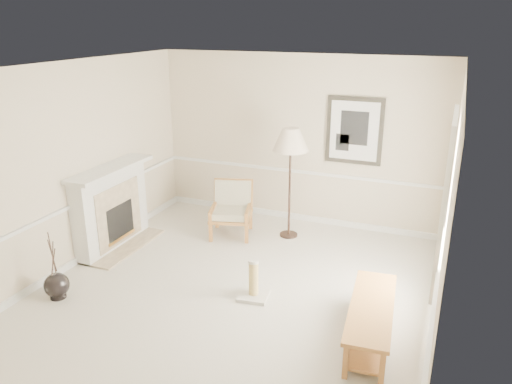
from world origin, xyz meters
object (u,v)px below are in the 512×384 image
(armchair, at_px, (232,206))
(floor_lamp, at_px, (291,143))
(floor_vase, at_px, (57,286))
(scratching_post, at_px, (254,285))
(bench, at_px, (371,317))

(armchair, relative_size, floor_lamp, 0.48)
(floor_vase, distance_m, floor_lamp, 3.94)
(scratching_post, bearing_deg, floor_vase, -157.71)
(floor_vase, height_order, armchair, floor_vase)
(floor_vase, distance_m, armchair, 3.02)
(floor_vase, relative_size, bench, 0.59)
(armchair, relative_size, bench, 0.55)
(floor_vase, relative_size, armchair, 1.07)
(floor_lamp, xyz_separation_m, scratching_post, (0.19, -2.01, -1.42))
(floor_vase, bearing_deg, bench, 8.83)
(floor_vase, xyz_separation_m, armchair, (1.23, 2.74, 0.30))
(bench, bearing_deg, armchair, 141.35)
(scratching_post, bearing_deg, floor_lamp, 95.46)
(armchair, bearing_deg, floor_lamp, -2.07)
(floor_lamp, height_order, scratching_post, floor_lamp)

